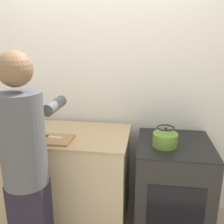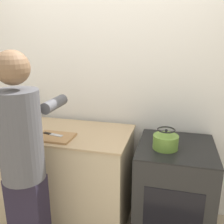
% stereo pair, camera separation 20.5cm
% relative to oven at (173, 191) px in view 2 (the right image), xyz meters
% --- Properties ---
extents(wall_back, '(8.00, 0.05, 2.60)m').
position_rel_oven_xyz_m(wall_back, '(-0.70, 0.41, 0.85)').
color(wall_back, white).
rests_on(wall_back, ground_plane).
extents(counter, '(1.33, 0.68, 0.93)m').
position_rel_oven_xyz_m(counter, '(-1.07, -0.01, 0.02)').
color(counter, '#C6B28E').
rests_on(counter, ground_plane).
extents(oven, '(0.64, 0.68, 0.89)m').
position_rel_oven_xyz_m(oven, '(0.00, 0.00, 0.00)').
color(oven, black).
rests_on(oven, ground_plane).
extents(person, '(0.35, 0.59, 1.70)m').
position_rel_oven_xyz_m(person, '(-1.08, -0.59, 0.49)').
color(person, '#221C2D').
rests_on(person, ground_plane).
extents(cutting_board, '(0.33, 0.24, 0.02)m').
position_rel_oven_xyz_m(cutting_board, '(-1.03, -0.19, 0.50)').
color(cutting_board, '#A87A4C').
rests_on(cutting_board, counter).
extents(knife, '(0.20, 0.07, 0.01)m').
position_rel_oven_xyz_m(knife, '(-1.07, -0.16, 0.51)').
color(knife, silver).
rests_on(knife, cutting_board).
extents(kettle, '(0.21, 0.21, 0.17)m').
position_rel_oven_xyz_m(kettle, '(-0.09, -0.08, 0.52)').
color(kettle, olive).
rests_on(kettle, oven).
extents(bowl_prep, '(0.13, 0.13, 0.06)m').
position_rel_oven_xyz_m(bowl_prep, '(-1.49, 0.02, 0.52)').
color(bowl_prep, '#426684').
rests_on(bowl_prep, counter).
extents(canister_jar, '(0.15, 0.15, 0.14)m').
position_rel_oven_xyz_m(canister_jar, '(-1.62, 0.22, 0.56)').
color(canister_jar, '#4C4C51').
rests_on(canister_jar, counter).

